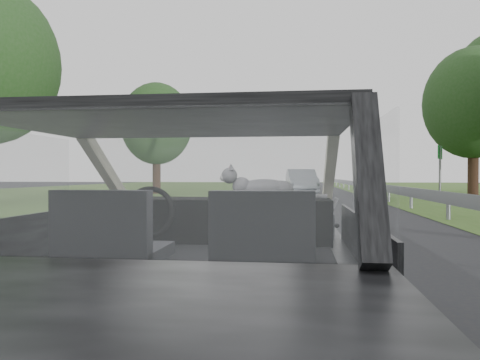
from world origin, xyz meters
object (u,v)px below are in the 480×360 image
(subject_car, at_px, (197,252))
(cat, at_px, (264,188))
(other_car, at_px, (301,182))
(highway_sign, at_px, (440,174))

(subject_car, xyz_separation_m, cat, (0.34, 0.60, 0.35))
(subject_car, relative_size, cat, 7.55)
(other_car, bearing_deg, highway_sign, -53.31)
(cat, bearing_deg, subject_car, -132.03)
(highway_sign, bearing_deg, cat, -84.51)
(other_car, xyz_separation_m, highway_sign, (5.91, -6.54, 0.46))
(cat, height_order, other_car, other_car)
(subject_car, distance_m, other_car, 25.07)
(other_car, relative_size, highway_sign, 1.88)
(subject_car, distance_m, highway_sign, 19.69)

